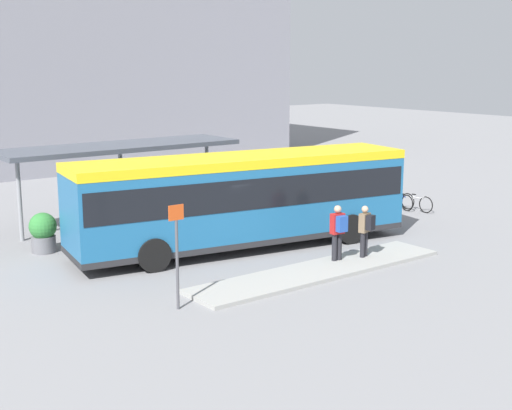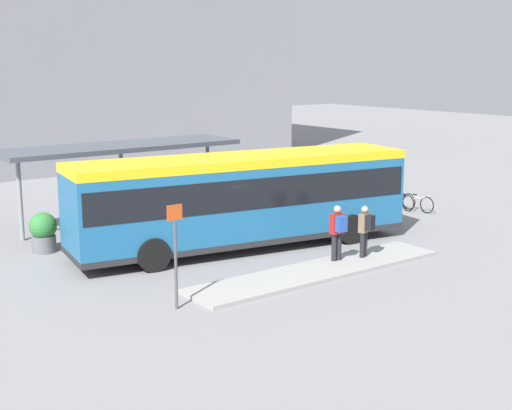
# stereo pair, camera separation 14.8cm
# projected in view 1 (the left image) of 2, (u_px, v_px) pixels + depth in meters

# --- Properties ---
(ground_plane) EXTENTS (120.00, 120.00, 0.00)m
(ground_plane) POSITION_uv_depth(u_px,v_px,m) (242.00, 248.00, 24.83)
(ground_plane) COLOR gray
(curb_island) EXTENTS (9.04, 1.80, 0.12)m
(curb_island) POSITION_uv_depth(u_px,v_px,m) (320.00, 271.00, 21.96)
(curb_island) COLOR #9E9E99
(curb_island) RESTS_ON ground_plane
(city_bus) EXTENTS (12.19, 4.51, 3.25)m
(city_bus) POSITION_uv_depth(u_px,v_px,m) (242.00, 195.00, 24.45)
(city_bus) COLOR #1E6093
(city_bus) RESTS_ON ground_plane
(pedestrian_waiting) EXTENTS (0.47, 0.51, 1.70)m
(pedestrian_waiting) POSITION_uv_depth(u_px,v_px,m) (366.00, 228.00, 23.09)
(pedestrian_waiting) COLOR #232328
(pedestrian_waiting) RESTS_ON curb_island
(pedestrian_companion) EXTENTS (0.46, 0.49, 1.80)m
(pedestrian_companion) POSITION_uv_depth(u_px,v_px,m) (338.00, 229.00, 22.65)
(pedestrian_companion) COLOR #232328
(pedestrian_companion) RESTS_ON curb_island
(bicycle_white) EXTENTS (0.48, 1.71, 0.74)m
(bicycle_white) POSITION_uv_depth(u_px,v_px,m) (417.00, 203.00, 30.84)
(bicycle_white) COLOR black
(bicycle_white) RESTS_ON ground_plane
(bicycle_blue) EXTENTS (0.48, 1.69, 0.73)m
(bicycle_blue) POSITION_uv_depth(u_px,v_px,m) (399.00, 201.00, 31.25)
(bicycle_blue) COLOR black
(bicycle_blue) RESTS_ON ground_plane
(bicycle_black) EXTENTS (0.48, 1.60, 0.69)m
(bicycle_black) POSITION_uv_depth(u_px,v_px,m) (387.00, 199.00, 31.86)
(bicycle_black) COLOR black
(bicycle_black) RESTS_ON ground_plane
(station_shelter) EXTENTS (9.48, 2.74, 3.22)m
(station_shelter) POSITION_uv_depth(u_px,v_px,m) (120.00, 149.00, 27.61)
(station_shelter) COLOR #4C515B
(station_shelter) RESTS_ON ground_plane
(potted_planter_near_shelter) EXTENTS (0.93, 0.93, 1.37)m
(potted_planter_near_shelter) POSITION_uv_depth(u_px,v_px,m) (43.00, 232.00, 24.16)
(potted_planter_near_shelter) COLOR slate
(potted_planter_near_shelter) RESTS_ON ground_plane
(potted_planter_far_side) EXTENTS (0.84, 0.84, 1.35)m
(potted_planter_far_side) POSITION_uv_depth(u_px,v_px,m) (109.00, 223.00, 25.51)
(potted_planter_far_side) COLOR slate
(potted_planter_far_side) RESTS_ON ground_plane
(platform_sign) EXTENTS (0.44, 0.08, 2.80)m
(platform_sign) POSITION_uv_depth(u_px,v_px,m) (177.00, 252.00, 18.44)
(platform_sign) COLOR #4C4C51
(platform_sign) RESTS_ON ground_plane
(station_building) EXTENTS (23.92, 12.36, 17.67)m
(station_building) POSITION_uv_depth(u_px,v_px,m) (87.00, 22.00, 46.01)
(station_building) COLOR gray
(station_building) RESTS_ON ground_plane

